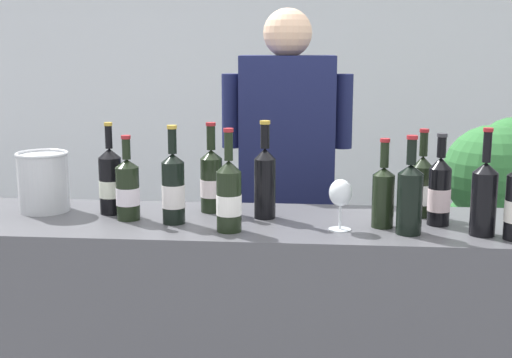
{
  "coord_description": "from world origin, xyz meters",
  "views": [
    {
      "loc": [
        0.22,
        -2.34,
        1.6
      ],
      "look_at": [
        0.01,
        0.0,
        1.14
      ],
      "focal_mm": 48.12,
      "sensor_mm": 36.0,
      "label": 1
    }
  ],
  "objects_px": {
    "wine_bottle_2": "(128,189)",
    "wine_bottle_5": "(229,196)",
    "wine_glass": "(340,195)",
    "wine_bottle_8": "(383,194)",
    "wine_bottle_6": "(173,188)",
    "wine_bottle_4": "(484,196)",
    "wine_bottle_7": "(265,180)",
    "wine_bottle_11": "(410,197)",
    "potted_shrub": "(499,207)",
    "wine_bottle_3": "(110,181)",
    "wine_bottle_0": "(440,192)",
    "wine_bottle_9": "(422,186)",
    "ice_bucket": "(43,181)",
    "person_server": "(286,214)",
    "wine_bottle_1": "(211,180)"
  },
  "relations": [
    {
      "from": "wine_bottle_3",
      "to": "potted_shrub",
      "type": "distance_m",
      "value": 1.82
    },
    {
      "from": "wine_bottle_9",
      "to": "wine_bottle_6",
      "type": "bearing_deg",
      "value": -168.57
    },
    {
      "from": "wine_bottle_2",
      "to": "potted_shrub",
      "type": "height_order",
      "value": "wine_bottle_2"
    },
    {
      "from": "wine_bottle_7",
      "to": "potted_shrub",
      "type": "bearing_deg",
      "value": 38.78
    },
    {
      "from": "wine_glass",
      "to": "potted_shrub",
      "type": "distance_m",
      "value": 1.28
    },
    {
      "from": "wine_bottle_7",
      "to": "wine_bottle_11",
      "type": "xyz_separation_m",
      "value": [
        0.49,
        -0.17,
        -0.01
      ]
    },
    {
      "from": "wine_bottle_2",
      "to": "ice_bucket",
      "type": "bearing_deg",
      "value": 164.41
    },
    {
      "from": "wine_bottle_2",
      "to": "wine_bottle_11",
      "type": "relative_size",
      "value": 0.92
    },
    {
      "from": "wine_bottle_8",
      "to": "wine_bottle_6",
      "type": "bearing_deg",
      "value": -179.03
    },
    {
      "from": "wine_bottle_9",
      "to": "wine_bottle_7",
      "type": "bearing_deg",
      "value": -172.64
    },
    {
      "from": "wine_bottle_0",
      "to": "potted_shrub",
      "type": "bearing_deg",
      "value": 63.74
    },
    {
      "from": "wine_glass",
      "to": "potted_shrub",
      "type": "xyz_separation_m",
      "value": [
        0.78,
        0.98,
        -0.26
      ]
    },
    {
      "from": "wine_glass",
      "to": "ice_bucket",
      "type": "bearing_deg",
      "value": 170.91
    },
    {
      "from": "wine_bottle_4",
      "to": "wine_glass",
      "type": "height_order",
      "value": "wine_bottle_4"
    },
    {
      "from": "wine_bottle_0",
      "to": "wine_bottle_4",
      "type": "relative_size",
      "value": 0.9
    },
    {
      "from": "wine_bottle_5",
      "to": "wine_bottle_9",
      "type": "relative_size",
      "value": 1.08
    },
    {
      "from": "wine_bottle_4",
      "to": "wine_bottle_7",
      "type": "distance_m",
      "value": 0.74
    },
    {
      "from": "wine_bottle_5",
      "to": "wine_bottle_4",
      "type": "bearing_deg",
      "value": 1.8
    },
    {
      "from": "wine_bottle_2",
      "to": "ice_bucket",
      "type": "height_order",
      "value": "wine_bottle_2"
    },
    {
      "from": "wine_bottle_0",
      "to": "ice_bucket",
      "type": "relative_size",
      "value": 1.42
    },
    {
      "from": "wine_bottle_5",
      "to": "wine_bottle_9",
      "type": "bearing_deg",
      "value": 21.64
    },
    {
      "from": "wine_glass",
      "to": "person_server",
      "type": "xyz_separation_m",
      "value": [
        -0.21,
        0.73,
        -0.25
      ]
    },
    {
      "from": "wine_bottle_0",
      "to": "wine_bottle_11",
      "type": "distance_m",
      "value": 0.17
    },
    {
      "from": "wine_glass",
      "to": "ice_bucket",
      "type": "distance_m",
      "value": 1.11
    },
    {
      "from": "wine_bottle_1",
      "to": "wine_bottle_5",
      "type": "xyz_separation_m",
      "value": [
        0.1,
        -0.27,
        0.0
      ]
    },
    {
      "from": "wine_bottle_7",
      "to": "person_server",
      "type": "bearing_deg",
      "value": 85.06
    },
    {
      "from": "wine_bottle_3",
      "to": "wine_bottle_8",
      "type": "distance_m",
      "value": 0.98
    },
    {
      "from": "person_server",
      "to": "wine_glass",
      "type": "bearing_deg",
      "value": -73.66
    },
    {
      "from": "wine_bottle_0",
      "to": "wine_bottle_9",
      "type": "height_order",
      "value": "wine_bottle_9"
    },
    {
      "from": "wine_bottle_0",
      "to": "wine_bottle_6",
      "type": "bearing_deg",
      "value": -176.5
    },
    {
      "from": "wine_bottle_6",
      "to": "wine_glass",
      "type": "relative_size",
      "value": 1.97
    },
    {
      "from": "wine_bottle_8",
      "to": "wine_glass",
      "type": "xyz_separation_m",
      "value": [
        -0.15,
        -0.05,
        0.01
      ]
    },
    {
      "from": "wine_bottle_3",
      "to": "person_server",
      "type": "xyz_separation_m",
      "value": [
        0.62,
        0.57,
        -0.25
      ]
    },
    {
      "from": "wine_bottle_7",
      "to": "person_server",
      "type": "relative_size",
      "value": 0.2
    },
    {
      "from": "wine_bottle_2",
      "to": "wine_bottle_1",
      "type": "bearing_deg",
      "value": 27.69
    },
    {
      "from": "wine_bottle_2",
      "to": "wine_bottle_5",
      "type": "height_order",
      "value": "wine_bottle_5"
    },
    {
      "from": "wine_glass",
      "to": "ice_bucket",
      "type": "height_order",
      "value": "ice_bucket"
    },
    {
      "from": "wine_bottle_11",
      "to": "potted_shrub",
      "type": "xyz_separation_m",
      "value": [
        0.55,
        1.01,
        -0.26
      ]
    },
    {
      "from": "wine_bottle_6",
      "to": "wine_glass",
      "type": "xyz_separation_m",
      "value": [
        0.57,
        -0.04,
        -0.0
      ]
    },
    {
      "from": "wine_glass",
      "to": "person_server",
      "type": "height_order",
      "value": "person_server"
    },
    {
      "from": "wine_bottle_1",
      "to": "wine_bottle_7",
      "type": "distance_m",
      "value": 0.22
    },
    {
      "from": "wine_bottle_11",
      "to": "potted_shrub",
      "type": "distance_m",
      "value": 1.18
    },
    {
      "from": "wine_bottle_2",
      "to": "wine_bottle_11",
      "type": "xyz_separation_m",
      "value": [
        0.97,
        -0.1,
        0.02
      ]
    },
    {
      "from": "wine_bottle_8",
      "to": "wine_bottle_9",
      "type": "bearing_deg",
      "value": 47.11
    },
    {
      "from": "wine_bottle_5",
      "to": "wine_glass",
      "type": "xyz_separation_m",
      "value": [
        0.37,
        0.05,
        0.0
      ]
    },
    {
      "from": "wine_bottle_4",
      "to": "wine_glass",
      "type": "distance_m",
      "value": 0.46
    },
    {
      "from": "wine_bottle_6",
      "to": "wine_bottle_7",
      "type": "relative_size",
      "value": 0.98
    },
    {
      "from": "wine_bottle_9",
      "to": "wine_bottle_11",
      "type": "xyz_separation_m",
      "value": [
        -0.07,
        -0.24,
        0.01
      ]
    },
    {
      "from": "wine_bottle_9",
      "to": "wine_bottle_11",
      "type": "height_order",
      "value": "wine_bottle_11"
    },
    {
      "from": "wine_bottle_0",
      "to": "wine_bottle_4",
      "type": "distance_m",
      "value": 0.17
    }
  ]
}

